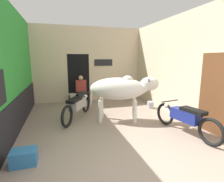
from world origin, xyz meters
TOP-DOWN VIEW (x-y plane):
  - ground_plane at (0.00, 0.00)m, footprint 30.00×30.00m
  - wall_left_shopfront at (-2.49, 2.78)m, footprint 0.25×5.59m
  - wall_back_with_doorway at (-0.16, 5.83)m, footprint 4.82×0.93m
  - wall_right_with_door at (2.50, 2.74)m, footprint 0.22×5.59m
  - cow at (0.46, 2.58)m, footprint 2.11×1.24m
  - motorcycle_near at (1.68, 1.19)m, footprint 0.59×2.04m
  - motorcycle_far at (-0.81, 3.16)m, footprint 1.11×1.88m
  - shopkeeper_seated at (-0.45, 5.06)m, footprint 0.43×0.33m
  - plastic_stool at (-0.82, 5.11)m, footprint 0.35×0.35m
  - crate at (-2.02, 0.93)m, footprint 0.44×0.32m
  - bucket at (2.03, 3.55)m, footprint 0.26×0.26m

SIDE VIEW (x-z plane):
  - ground_plane at x=0.00m, z-range 0.00..0.00m
  - bucket at x=2.03m, z-range 0.00..0.26m
  - crate at x=-2.02m, z-range 0.00..0.28m
  - plastic_stool at x=-0.82m, z-range 0.02..0.45m
  - motorcycle_far at x=-0.81m, z-range 0.06..0.81m
  - motorcycle_near at x=1.68m, z-range 0.06..0.81m
  - shopkeeper_seated at x=-0.45m, z-range 0.02..1.22m
  - cow at x=0.46m, z-range 0.30..1.71m
  - wall_back_with_doorway at x=-0.16m, z-range -0.20..3.10m
  - wall_left_shopfront at x=-2.49m, z-range -0.05..3.24m
  - wall_right_with_door at x=2.50m, z-range -0.02..3.28m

